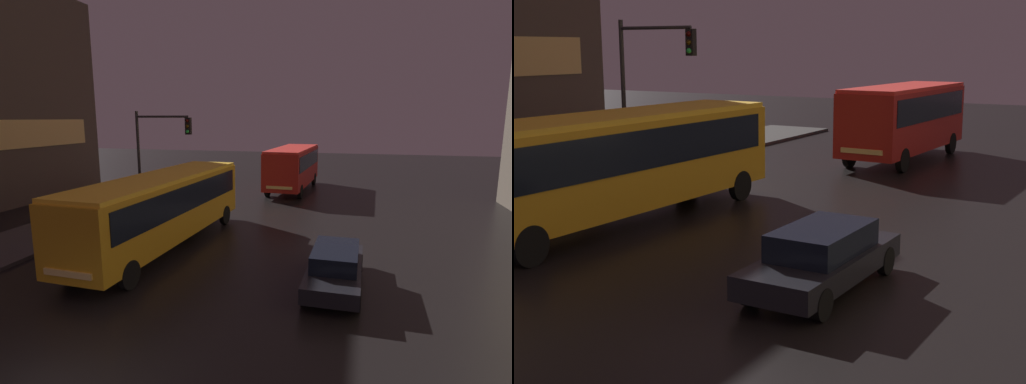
# 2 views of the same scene
# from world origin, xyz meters

# --- Properties ---
(sidewalk_left) EXTENTS (4.00, 48.00, 0.15)m
(sidewalk_left) POSITION_xyz_m (-9.00, 10.00, 0.07)
(sidewalk_left) COLOR #3D3A38
(sidewalk_left) RESTS_ON ground
(bus_near) EXTENTS (3.06, 11.67, 3.20)m
(bus_near) POSITION_xyz_m (-2.47, 9.93, 1.97)
(bus_near) COLOR orange
(bus_near) RESTS_ON ground
(bus_far) EXTENTS (3.02, 9.17, 3.36)m
(bus_far) POSITION_xyz_m (0.78, 25.26, 2.07)
(bus_far) COLOR #AD1E19
(bus_far) RESTS_ON ground
(car_taxi) EXTENTS (1.85, 4.68, 1.37)m
(car_taxi) POSITION_xyz_m (5.12, 7.46, 0.71)
(car_taxi) COLOR black
(car_taxi) RESTS_ON ground
(traffic_light_main) EXTENTS (3.29, 0.35, 6.00)m
(traffic_light_main) POSITION_xyz_m (-5.11, 14.49, 4.07)
(traffic_light_main) COLOR #2D2D2D
(traffic_light_main) RESTS_ON ground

